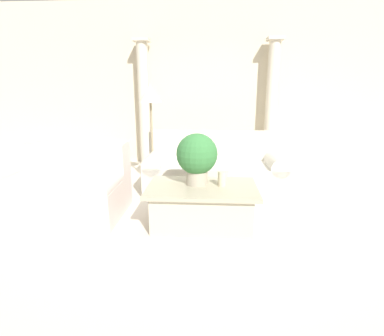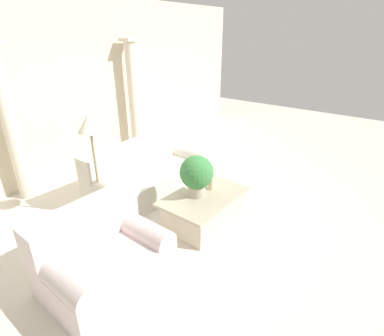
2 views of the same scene
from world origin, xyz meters
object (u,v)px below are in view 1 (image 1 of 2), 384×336
at_px(loveseat, 73,187).
at_px(coffee_table, 202,205).
at_px(sofa_long, 214,167).
at_px(floor_lamp, 151,103).
at_px(potted_plant, 197,156).

height_order(loveseat, coffee_table, loveseat).
bearing_deg(sofa_long, coffee_table, -96.60).
bearing_deg(floor_lamp, coffee_table, -58.02).
bearing_deg(coffee_table, potted_plant, 125.99).
xyz_separation_m(loveseat, coffee_table, (1.61, -0.20, -0.12)).
height_order(potted_plant, floor_lamp, floor_lamp).
distance_m(sofa_long, floor_lamp, 1.38).
xyz_separation_m(coffee_table, potted_plant, (-0.06, 0.09, 0.55)).
bearing_deg(potted_plant, floor_lamp, 121.67).
relative_size(loveseat, floor_lamp, 0.79).
xyz_separation_m(potted_plant, floor_lamp, (-0.76, 1.23, 0.54)).
xyz_separation_m(sofa_long, floor_lamp, (-0.98, -0.03, 0.98)).
height_order(coffee_table, potted_plant, potted_plant).
bearing_deg(sofa_long, loveseat, -147.17).
distance_m(sofa_long, loveseat, 2.10).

